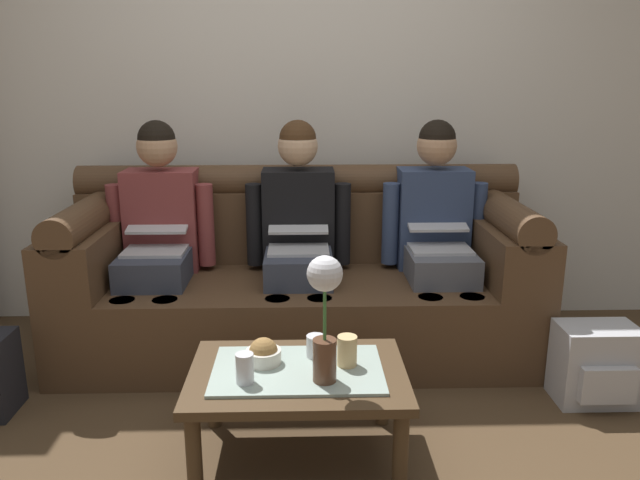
{
  "coord_description": "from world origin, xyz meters",
  "views": [
    {
      "loc": [
        0.02,
        -1.95,
        1.44
      ],
      "look_at": [
        0.1,
        0.81,
        0.7
      ],
      "focal_mm": 34.37,
      "sensor_mm": 36.0,
      "label": 1
    }
  ],
  "objects_px": {
    "cup_near_right": "(245,368)",
    "cup_far_center": "(347,351)",
    "couch": "(299,282)",
    "person_right": "(437,229)",
    "snack_bowl": "(264,354)",
    "person_left": "(158,231)",
    "person_middle": "(298,230)",
    "coffee_table": "(298,382)",
    "cup_near_left": "(316,346)",
    "backpack_right": "(596,365)",
    "flower_vase": "(325,306)"
  },
  "relations": [
    {
      "from": "cup_near_right",
      "to": "cup_far_center",
      "type": "bearing_deg",
      "value": 18.81
    },
    {
      "from": "couch",
      "to": "person_right",
      "type": "bearing_deg",
      "value": -0.36
    },
    {
      "from": "person_right",
      "to": "snack_bowl",
      "type": "relative_size",
      "value": 9.08
    },
    {
      "from": "person_left",
      "to": "person_middle",
      "type": "xyz_separation_m",
      "value": [
        0.73,
        0.0,
        -0.0
      ]
    },
    {
      "from": "person_middle",
      "to": "coffee_table",
      "type": "bearing_deg",
      "value": -90.0
    },
    {
      "from": "person_middle",
      "to": "cup_near_left",
      "type": "distance_m",
      "value": 0.96
    },
    {
      "from": "person_left",
      "to": "person_right",
      "type": "height_order",
      "value": "same"
    },
    {
      "from": "cup_near_left",
      "to": "couch",
      "type": "bearing_deg",
      "value": 94.29
    },
    {
      "from": "couch",
      "to": "person_left",
      "type": "height_order",
      "value": "person_left"
    },
    {
      "from": "snack_bowl",
      "to": "cup_near_left",
      "type": "height_order",
      "value": "snack_bowl"
    },
    {
      "from": "person_middle",
      "to": "coffee_table",
      "type": "relative_size",
      "value": 1.5
    },
    {
      "from": "person_middle",
      "to": "cup_far_center",
      "type": "height_order",
      "value": "person_middle"
    },
    {
      "from": "person_left",
      "to": "coffee_table",
      "type": "xyz_separation_m",
      "value": [
        0.73,
        -1.02,
        -0.34
      ]
    },
    {
      "from": "couch",
      "to": "person_right",
      "type": "distance_m",
      "value": 0.79
    },
    {
      "from": "backpack_right",
      "to": "cup_near_left",
      "type": "bearing_deg",
      "value": -167.27
    },
    {
      "from": "person_right",
      "to": "coffee_table",
      "type": "distance_m",
      "value": 1.3
    },
    {
      "from": "person_middle",
      "to": "flower_vase",
      "type": "distance_m",
      "value": 1.13
    },
    {
      "from": "person_middle",
      "to": "snack_bowl",
      "type": "distance_m",
      "value": 1.01
    },
    {
      "from": "cup_near_right",
      "to": "cup_far_center",
      "type": "distance_m",
      "value": 0.39
    },
    {
      "from": "person_left",
      "to": "snack_bowl",
      "type": "xyz_separation_m",
      "value": [
        0.6,
        -0.98,
        -0.24
      ]
    },
    {
      "from": "person_left",
      "to": "cup_far_center",
      "type": "bearing_deg",
      "value": -47.52
    },
    {
      "from": "couch",
      "to": "cup_near_right",
      "type": "distance_m",
      "value": 1.15
    },
    {
      "from": "couch",
      "to": "cup_far_center",
      "type": "bearing_deg",
      "value": -79.47
    },
    {
      "from": "cup_near_left",
      "to": "backpack_right",
      "type": "bearing_deg",
      "value": 12.73
    },
    {
      "from": "person_middle",
      "to": "cup_near_right",
      "type": "distance_m",
      "value": 1.17
    },
    {
      "from": "person_left",
      "to": "person_right",
      "type": "xyz_separation_m",
      "value": [
        1.46,
        -0.0,
        0.0
      ]
    },
    {
      "from": "coffee_table",
      "to": "flower_vase",
      "type": "relative_size",
      "value": 1.75
    },
    {
      "from": "person_middle",
      "to": "coffee_table",
      "type": "height_order",
      "value": "person_middle"
    },
    {
      "from": "person_middle",
      "to": "person_left",
      "type": "bearing_deg",
      "value": -179.99
    },
    {
      "from": "person_right",
      "to": "backpack_right",
      "type": "bearing_deg",
      "value": -46.24
    },
    {
      "from": "coffee_table",
      "to": "cup_near_left",
      "type": "relative_size",
      "value": 9.46
    },
    {
      "from": "coffee_table",
      "to": "backpack_right",
      "type": "relative_size",
      "value": 2.26
    },
    {
      "from": "flower_vase",
      "to": "cup_near_right",
      "type": "bearing_deg",
      "value": -178.62
    },
    {
      "from": "flower_vase",
      "to": "snack_bowl",
      "type": "distance_m",
      "value": 0.37
    },
    {
      "from": "flower_vase",
      "to": "cup_far_center",
      "type": "height_order",
      "value": "flower_vase"
    },
    {
      "from": "coffee_table",
      "to": "cup_near_right",
      "type": "height_order",
      "value": "cup_near_right"
    },
    {
      "from": "couch",
      "to": "person_middle",
      "type": "height_order",
      "value": "person_middle"
    },
    {
      "from": "snack_bowl",
      "to": "backpack_right",
      "type": "relative_size",
      "value": 0.37
    },
    {
      "from": "cup_near_right",
      "to": "person_left",
      "type": "bearing_deg",
      "value": 115.72
    },
    {
      "from": "person_middle",
      "to": "cup_far_center",
      "type": "relative_size",
      "value": 10.46
    },
    {
      "from": "cup_near_right",
      "to": "person_right",
      "type": "bearing_deg",
      "value": 50.92
    },
    {
      "from": "person_left",
      "to": "snack_bowl",
      "type": "distance_m",
      "value": 1.17
    },
    {
      "from": "cup_near_right",
      "to": "cup_far_center",
      "type": "height_order",
      "value": "cup_far_center"
    },
    {
      "from": "person_left",
      "to": "person_right",
      "type": "distance_m",
      "value": 1.46
    },
    {
      "from": "person_left",
      "to": "cup_near_right",
      "type": "xyz_separation_m",
      "value": [
        0.54,
        -1.13,
        -0.22
      ]
    },
    {
      "from": "flower_vase",
      "to": "cup_near_left",
      "type": "xyz_separation_m",
      "value": [
        -0.03,
        0.2,
        -0.24
      ]
    },
    {
      "from": "cup_near_right",
      "to": "cup_far_center",
      "type": "relative_size",
      "value": 0.95
    },
    {
      "from": "flower_vase",
      "to": "cup_near_left",
      "type": "distance_m",
      "value": 0.31
    },
    {
      "from": "cup_near_left",
      "to": "cup_near_right",
      "type": "height_order",
      "value": "cup_near_right"
    },
    {
      "from": "coffee_table",
      "to": "backpack_right",
      "type": "height_order",
      "value": "coffee_table"
    }
  ]
}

